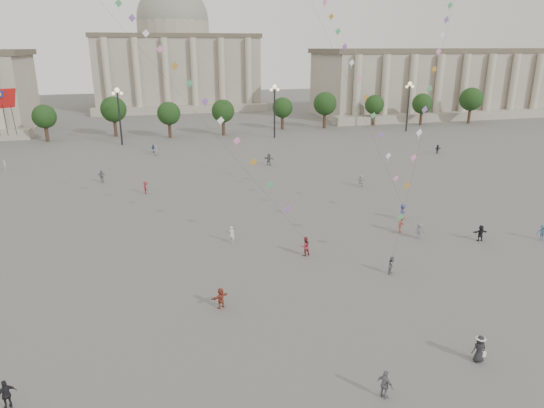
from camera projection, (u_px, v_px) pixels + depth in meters
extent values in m
plane|color=#5E5B58|center=(331.00, 337.00, 31.41)|extent=(360.00, 360.00, 0.00)
cube|color=gray|center=(460.00, 83.00, 134.36)|extent=(80.00, 22.00, 16.00)
cube|color=brown|center=(464.00, 51.00, 131.67)|extent=(81.60, 22.44, 1.20)
cube|color=gray|center=(487.00, 115.00, 124.60)|extent=(84.00, 4.00, 2.00)
cube|color=gray|center=(176.00, 73.00, 147.72)|extent=(46.00, 30.00, 20.00)
cube|color=brown|center=(174.00, 36.00, 144.41)|extent=(46.92, 30.60, 1.20)
cube|color=gray|center=(183.00, 109.00, 134.91)|extent=(48.30, 4.00, 2.00)
cylinder|color=gray|center=(174.00, 29.00, 143.82)|extent=(21.00, 21.00, 5.00)
sphere|color=gray|center=(173.00, 20.00, 143.04)|extent=(21.00, 21.00, 21.00)
cylinder|color=#36261B|center=(43.00, 132.00, 95.25)|extent=(0.70, 0.70, 3.52)
sphere|color=black|center=(41.00, 113.00, 94.10)|extent=(5.12, 5.12, 5.12)
cylinder|color=#36261B|center=(107.00, 130.00, 98.16)|extent=(0.70, 0.70, 3.52)
sphere|color=black|center=(105.00, 111.00, 97.01)|extent=(5.12, 5.12, 5.12)
cylinder|color=#36261B|center=(168.00, 127.00, 101.06)|extent=(0.70, 0.70, 3.52)
sphere|color=black|center=(166.00, 109.00, 99.92)|extent=(5.12, 5.12, 5.12)
cylinder|color=#36261B|center=(224.00, 125.00, 103.97)|extent=(0.70, 0.70, 3.52)
sphere|color=black|center=(224.00, 108.00, 102.82)|extent=(5.12, 5.12, 5.12)
cylinder|color=#36261B|center=(278.00, 123.00, 106.88)|extent=(0.70, 0.70, 3.52)
sphere|color=black|center=(278.00, 106.00, 105.73)|extent=(5.12, 5.12, 5.12)
cylinder|color=#36261B|center=(329.00, 121.00, 109.78)|extent=(0.70, 0.70, 3.52)
sphere|color=black|center=(330.00, 104.00, 108.64)|extent=(5.12, 5.12, 5.12)
cylinder|color=#36261B|center=(377.00, 119.00, 112.69)|extent=(0.70, 0.70, 3.52)
sphere|color=black|center=(379.00, 103.00, 111.54)|extent=(5.12, 5.12, 5.12)
cylinder|color=#36261B|center=(423.00, 117.00, 115.60)|extent=(0.70, 0.70, 3.52)
sphere|color=black|center=(425.00, 101.00, 114.45)|extent=(5.12, 5.12, 5.12)
cylinder|color=#36261B|center=(467.00, 115.00, 118.50)|extent=(0.70, 0.70, 3.52)
sphere|color=black|center=(469.00, 100.00, 117.36)|extent=(5.12, 5.12, 5.12)
cylinder|color=#262628|center=(120.00, 118.00, 90.52)|extent=(0.36, 0.36, 10.00)
sphere|color=#FFE5B2|center=(117.00, 90.00, 88.90)|extent=(0.90, 0.90, 0.90)
sphere|color=#FFE5B2|center=(113.00, 93.00, 88.92)|extent=(0.60, 0.60, 0.60)
sphere|color=#FFE5B2|center=(121.00, 93.00, 89.26)|extent=(0.60, 0.60, 0.60)
cylinder|color=#262628|center=(275.00, 113.00, 97.79)|extent=(0.36, 0.36, 10.00)
sphere|color=#FFE5B2|center=(275.00, 87.00, 96.17)|extent=(0.90, 0.90, 0.90)
sphere|color=#FFE5B2|center=(271.00, 90.00, 96.19)|extent=(0.60, 0.60, 0.60)
sphere|color=#FFE5B2|center=(278.00, 90.00, 96.53)|extent=(0.60, 0.60, 0.60)
cylinder|color=#262628|center=(408.00, 108.00, 105.06)|extent=(0.36, 0.36, 10.00)
sphere|color=#FFE5B2|center=(410.00, 84.00, 103.44)|extent=(0.90, 0.90, 0.90)
sphere|color=#FFE5B2|center=(407.00, 87.00, 103.45)|extent=(0.60, 0.60, 0.60)
sphere|color=#FFE5B2|center=(413.00, 87.00, 103.79)|extent=(0.60, 0.60, 0.60)
imported|color=navy|center=(153.00, 149.00, 85.19)|extent=(0.88, 0.86, 1.49)
imported|color=black|center=(481.00, 233.00, 46.69)|extent=(1.53, 0.64, 1.60)
imported|color=silver|center=(156.00, 151.00, 83.10)|extent=(1.51, 1.38, 1.68)
imported|color=slate|center=(419.00, 231.00, 47.23)|extent=(1.17, 0.85, 1.64)
imported|color=#BABAB6|center=(361.00, 181.00, 64.80)|extent=(1.52, 0.98, 1.57)
imported|color=maroon|center=(401.00, 224.00, 48.80)|extent=(1.32, 1.27, 1.80)
imported|color=black|center=(438.00, 149.00, 84.63)|extent=(1.47, 0.73, 1.51)
imported|color=#BAB9B5|center=(5.00, 166.00, 72.85)|extent=(0.47, 0.63, 1.59)
imported|color=slate|center=(269.00, 159.00, 76.25)|extent=(1.74, 1.56, 1.92)
imported|color=silver|center=(232.00, 234.00, 46.26)|extent=(0.73, 0.66, 1.66)
imported|color=#375B7C|center=(543.00, 233.00, 46.81)|extent=(1.18, 1.11, 1.60)
imported|color=slate|center=(102.00, 176.00, 66.62)|extent=(1.12, 0.71, 1.78)
imported|color=maroon|center=(146.00, 188.00, 61.61)|extent=(0.92, 1.18, 1.61)
imported|color=brown|center=(221.00, 298.00, 34.75)|extent=(1.48, 1.06, 1.54)
imported|color=slate|center=(385.00, 385.00, 25.78)|extent=(0.82, 1.06, 1.67)
imported|color=black|center=(7.00, 395.00, 25.03)|extent=(1.07, 0.87, 1.70)
imported|color=maroon|center=(305.00, 246.00, 43.40)|extent=(1.01, 0.88, 1.78)
imported|color=navy|center=(403.00, 212.00, 52.34)|extent=(1.26, 1.24, 1.74)
imported|color=slate|center=(392.00, 265.00, 39.96)|extent=(0.93, 0.94, 1.53)
imported|color=black|center=(479.00, 349.00, 28.79)|extent=(0.87, 0.60, 1.71)
cone|color=white|center=(481.00, 338.00, 28.55)|extent=(0.52, 0.52, 0.14)
cylinder|color=white|center=(481.00, 339.00, 28.57)|extent=(0.60, 0.60, 0.02)
cube|color=white|center=(484.00, 354.00, 28.80)|extent=(0.22, 0.10, 0.35)
cylinder|color=#3F3F3F|center=(114.00, 18.00, 50.55)|extent=(0.02, 0.02, 61.58)
cube|color=#8B5AB5|center=(288.00, 209.00, 43.50)|extent=(0.76, 0.25, 0.76)
cube|color=#4BA267|center=(270.00, 185.00, 43.94)|extent=(0.76, 0.25, 0.76)
cube|color=#BD812C|center=(253.00, 162.00, 44.43)|extent=(0.76, 0.25, 0.76)
cube|color=pink|center=(237.00, 141.00, 44.95)|extent=(0.76, 0.25, 0.76)
cube|color=white|center=(221.00, 121.00, 45.49)|extent=(0.76, 0.25, 0.76)
cube|color=#8B5AB5|center=(205.00, 101.00, 46.05)|extent=(0.76, 0.25, 0.76)
cube|color=#4BA267|center=(190.00, 83.00, 46.61)|extent=(0.76, 0.25, 0.76)
cube|color=#BD812C|center=(175.00, 66.00, 47.19)|extent=(0.76, 0.25, 0.76)
cube|color=pink|center=(160.00, 49.00, 47.78)|extent=(0.76, 0.25, 0.76)
cube|color=white|center=(146.00, 33.00, 48.38)|extent=(0.76, 0.25, 0.76)
cube|color=#8B5AB5|center=(132.00, 18.00, 48.98)|extent=(0.76, 0.25, 0.76)
cube|color=#4BA267|center=(118.00, 3.00, 49.59)|extent=(0.76, 0.25, 0.76)
cube|color=pink|center=(396.00, 179.00, 52.44)|extent=(0.76, 0.25, 0.76)
cube|color=white|center=(388.00, 156.00, 52.91)|extent=(0.76, 0.25, 0.76)
cube|color=#8B5AB5|center=(381.00, 135.00, 53.43)|extent=(0.76, 0.25, 0.76)
cube|color=#4BA267|center=(373.00, 115.00, 53.98)|extent=(0.76, 0.25, 0.76)
cube|color=#BD812C|center=(366.00, 97.00, 54.56)|extent=(0.76, 0.25, 0.76)
cube|color=pink|center=(359.00, 79.00, 55.15)|extent=(0.76, 0.25, 0.76)
cube|color=white|center=(352.00, 63.00, 55.76)|extent=(0.76, 0.25, 0.76)
cube|color=#8B5AB5|center=(345.00, 47.00, 56.38)|extent=(0.76, 0.25, 0.76)
cube|color=#4BA267|center=(338.00, 31.00, 57.01)|extent=(0.76, 0.25, 0.76)
cube|color=#BD812C|center=(331.00, 16.00, 57.65)|extent=(0.76, 0.25, 0.76)
cube|color=pink|center=(325.00, 2.00, 58.30)|extent=(0.76, 0.25, 0.76)
cylinder|color=#3F3F3F|center=(451.00, 12.00, 57.13)|extent=(0.02, 0.02, 68.09)
cube|color=#4BA267|center=(400.00, 217.00, 40.86)|extent=(0.76, 0.25, 0.76)
cube|color=#BD812C|center=(407.00, 186.00, 42.16)|extent=(0.76, 0.25, 0.76)
cube|color=pink|center=(414.00, 158.00, 43.50)|extent=(0.76, 0.25, 0.76)
cube|color=white|center=(419.00, 133.00, 44.88)|extent=(0.76, 0.25, 0.76)
cube|color=#8B5AB5|center=(425.00, 110.00, 46.28)|extent=(0.76, 0.25, 0.76)
cube|color=#4BA267|center=(430.00, 89.00, 47.70)|extent=(0.76, 0.25, 0.76)
cube|color=#BD812C|center=(434.00, 69.00, 49.13)|extent=(0.76, 0.25, 0.76)
cube|color=pink|center=(439.00, 52.00, 50.58)|extent=(0.76, 0.25, 0.76)
cube|color=white|center=(443.00, 35.00, 52.03)|extent=(0.76, 0.25, 0.76)
cube|color=#8B5AB5|center=(446.00, 20.00, 53.49)|extent=(0.76, 0.25, 0.76)
cube|color=#4BA267|center=(450.00, 5.00, 54.96)|extent=(0.76, 0.25, 0.76)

